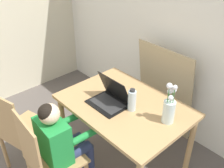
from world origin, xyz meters
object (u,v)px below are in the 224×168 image
at_px(chair_spare, 20,131).
at_px(person_seated, 61,140).
at_px(laptop, 110,97).
at_px(water_bottle, 132,100).
at_px(chair_occupied, 48,160).
at_px(flower_vase, 169,108).

distance_m(chair_spare, person_seated, 0.51).
bearing_deg(chair_spare, person_seated, -177.52).
relative_size(laptop, water_bottle, 1.62).
bearing_deg(laptop, chair_occupied, -94.60).
bearing_deg(person_seated, chair_occupied, 90.00).
bearing_deg(water_bottle, chair_spare, -135.23).
xyz_separation_m(chair_occupied, laptop, (0.05, 0.62, 0.34)).
relative_size(laptop, flower_vase, 0.93).
height_order(person_seated, laptop, laptop).
relative_size(chair_occupied, laptop, 2.87).
xyz_separation_m(chair_spare, person_seated, (0.47, 0.14, 0.13)).
bearing_deg(water_bottle, laptop, -161.00).
distance_m(flower_vase, water_bottle, 0.31).
bearing_deg(laptop, water_bottle, 19.25).
xyz_separation_m(chair_occupied, chair_spare, (-0.46, -0.01, 0.00)).
bearing_deg(laptop, person_seated, -94.99).
distance_m(person_seated, water_bottle, 0.64).
bearing_deg(chair_occupied, water_bottle, -105.94).
xyz_separation_m(chair_occupied, person_seated, (0.01, 0.13, 0.13)).
relative_size(flower_vase, water_bottle, 1.75).
distance_m(chair_spare, flower_vase, 1.33).
bearing_deg(flower_vase, chair_spare, -141.31).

